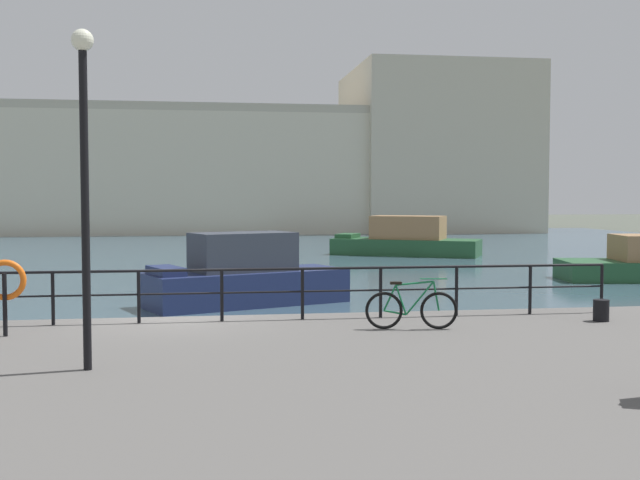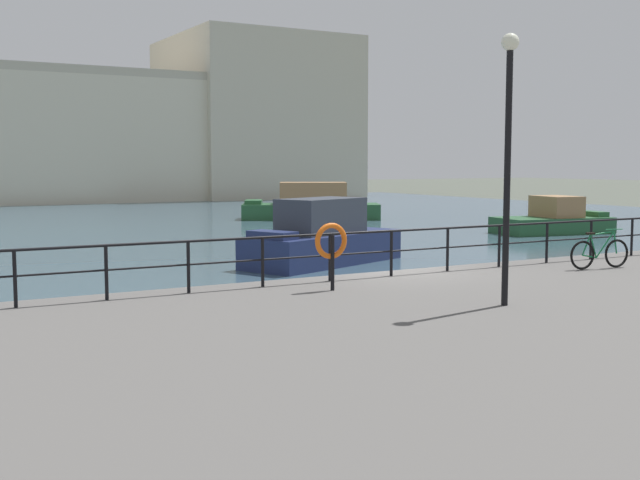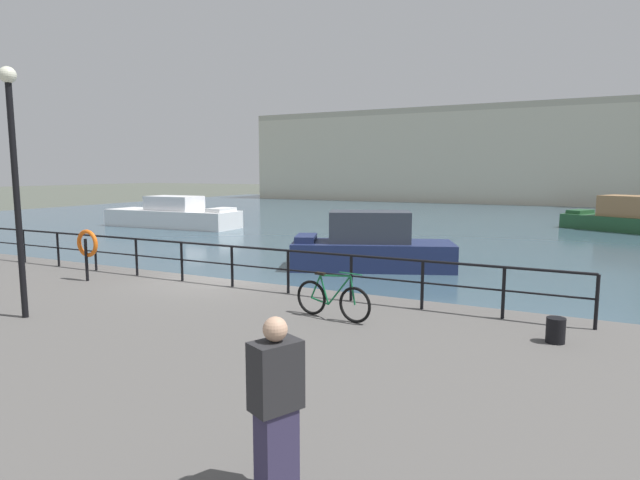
# 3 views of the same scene
# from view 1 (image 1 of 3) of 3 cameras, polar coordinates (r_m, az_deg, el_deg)

# --- Properties ---
(ground_plane) EXTENTS (240.00, 240.00, 0.00)m
(ground_plane) POSITION_cam_1_polar(r_m,az_deg,el_deg) (17.00, -10.54, -7.96)
(ground_plane) COLOR #4C5147
(water_basin) EXTENTS (80.00, 60.00, 0.01)m
(water_basin) POSITION_cam_1_polar(r_m,az_deg,el_deg) (46.99, -9.27, -0.85)
(water_basin) COLOR #385160
(water_basin) RESTS_ON ground_plane
(quay_promenade) EXTENTS (56.00, 13.00, 0.73)m
(quay_promenade) POSITION_cam_1_polar(r_m,az_deg,el_deg) (10.59, -11.80, -12.79)
(quay_promenade) COLOR #565451
(quay_promenade) RESTS_ON ground_plane
(harbor_building) EXTENTS (62.27, 16.46, 15.48)m
(harbor_building) POSITION_cam_1_polar(r_m,az_deg,el_deg) (74.28, -3.77, 5.27)
(harbor_building) COLOR beige
(harbor_building) RESTS_ON ground_plane
(moored_green_narrowboat) EXTENTS (8.43, 6.18, 2.20)m
(moored_green_narrowboat) POSITION_cam_1_polar(r_m,az_deg,el_deg) (43.86, 6.29, 0.02)
(moored_green_narrowboat) COLOR #23512D
(moored_green_narrowboat) RESTS_ON water_basin
(moored_small_launch) EXTENTS (6.43, 4.30, 2.19)m
(moored_small_launch) POSITION_cam_1_polar(r_m,az_deg,el_deg) (23.71, -5.54, -2.72)
(moored_small_launch) COLOR navy
(moored_small_launch) RESTS_ON water_basin
(moored_blue_motorboat) EXTENTS (5.76, 3.48, 1.78)m
(moored_blue_motorboat) POSITION_cam_1_polar(r_m,az_deg,el_deg) (32.88, 21.97, -1.67)
(moored_blue_motorboat) COLOR #23512D
(moored_blue_motorboat) RESTS_ON water_basin
(quay_railing) EXTENTS (19.96, 0.07, 1.08)m
(quay_railing) POSITION_cam_1_polar(r_m,az_deg,el_deg) (16.07, -13.12, -3.33)
(quay_railing) COLOR black
(quay_railing) RESTS_ON quay_promenade
(parked_bicycle) EXTENTS (1.76, 0.33, 0.98)m
(parked_bicycle) POSITION_cam_1_polar(r_m,az_deg,el_deg) (15.07, 6.68, -5.03)
(parked_bicycle) COLOR black
(parked_bicycle) RESTS_ON quay_promenade
(mooring_bollard) EXTENTS (0.32, 0.32, 0.44)m
(mooring_bollard) POSITION_cam_1_polar(r_m,az_deg,el_deg) (16.96, 19.85, -4.86)
(mooring_bollard) COLOR black
(mooring_bollard) RESTS_ON quay_promenade
(life_ring_stand) EXTENTS (0.75, 0.16, 1.40)m
(life_ring_stand) POSITION_cam_1_polar(r_m,az_deg,el_deg) (15.31, -22.02, -2.91)
(life_ring_stand) COLOR black
(life_ring_stand) RESTS_ON quay_promenade
(quay_lamp_post) EXTENTS (0.32, 0.32, 4.94)m
(quay_lamp_post) POSITION_cam_1_polar(r_m,az_deg,el_deg) (11.82, -16.84, 5.92)
(quay_lamp_post) COLOR black
(quay_lamp_post) RESTS_ON quay_promenade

